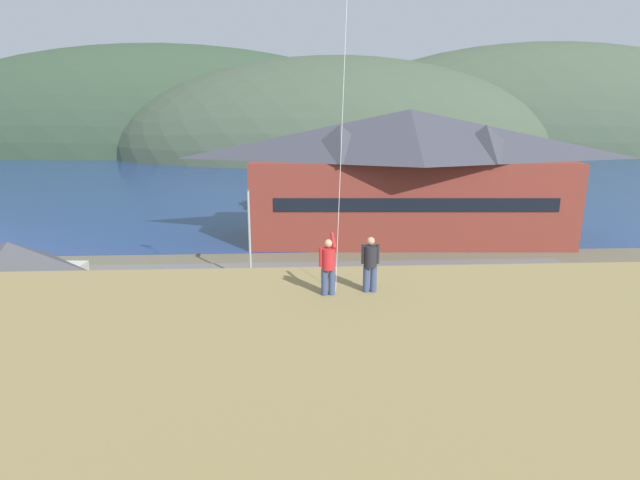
{
  "coord_description": "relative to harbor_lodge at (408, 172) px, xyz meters",
  "views": [
    {
      "loc": [
        -0.66,
        -23.1,
        11.67
      ],
      "look_at": [
        0.99,
        9.0,
        3.39
      ],
      "focal_mm": 28.83,
      "sensor_mm": 36.0,
      "label": 1
    }
  ],
  "objects": [
    {
      "name": "storage_shed_waterside",
      "position": [
        -9.74,
        0.09,
        -3.93
      ],
      "size": [
        6.91,
        4.85,
        4.25
      ],
      "color": "#756B5B",
      "rests_on": "ground"
    },
    {
      "name": "person_companion",
      "position": [
        -7.89,
        -30.39,
        0.96
      ],
      "size": [
        0.55,
        0.4,
        1.74
      ],
      "color": "#384770",
      "rests_on": "grassy_hill_foreground"
    },
    {
      "name": "parked_car_back_row_right",
      "position": [
        -19.74,
        -21.02,
        -5.07
      ],
      "size": [
        4.21,
        2.07,
        1.82
      ],
      "color": "black",
      "rests_on": "parking_lot_pad"
    },
    {
      "name": "moored_boat_wharfside",
      "position": [
        -14.83,
        16.79,
        -5.41
      ],
      "size": [
        2.58,
        6.12,
        2.16
      ],
      "color": "#23564C",
      "rests_on": "ground"
    },
    {
      "name": "parking_lot_pad",
      "position": [
        -9.53,
        -17.17,
        -6.08
      ],
      "size": [
        40.0,
        20.0,
        0.1
      ],
      "primitive_type": "cube",
      "color": "slate",
      "rests_on": "ground"
    },
    {
      "name": "far_hill_west_ridge",
      "position": [
        -45.73,
        98.34,
        -6.13
      ],
      "size": [
        149.43,
        46.48,
        55.95
      ],
      "primitive_type": "ellipsoid",
      "color": "#334733",
      "rests_on": "ground"
    },
    {
      "name": "parked_car_mid_row_near",
      "position": [
        -13.39,
        -16.7,
        -5.07
      ],
      "size": [
        4.34,
        2.33,
        1.82
      ],
      "color": "#236633",
      "rests_on": "parking_lot_pad"
    },
    {
      "name": "storage_shed_near_lot",
      "position": [
        -24.95,
        -18.97,
        -3.54
      ],
      "size": [
        6.55,
        5.81,
        4.99
      ],
      "color": "beige",
      "rests_on": "ground"
    },
    {
      "name": "parked_car_front_row_red",
      "position": [
        -19.93,
        -15.09,
        -5.07
      ],
      "size": [
        4.22,
        2.09,
        1.82
      ],
      "color": "#236633",
      "rests_on": "parking_lot_pad"
    },
    {
      "name": "far_hill_center_saddle",
      "position": [
        60.55,
        97.11,
        -6.13
      ],
      "size": [
        140.66,
        50.85,
        57.74
      ],
      "primitive_type": "ellipsoid",
      "color": "#42513D",
      "rests_on": "ground"
    },
    {
      "name": "parked_car_mid_row_far",
      "position": [
        -15.01,
        -21.81,
        -5.07
      ],
      "size": [
        4.3,
        2.24,
        1.82
      ],
      "color": "#236633",
      "rests_on": "parking_lot_pad"
    },
    {
      "name": "parked_car_back_row_left",
      "position": [
        -6.71,
        -22.76,
        -5.07
      ],
      "size": [
        4.32,
        2.29,
        1.82
      ],
      "color": "red",
      "rests_on": "parking_lot_pad"
    },
    {
      "name": "harbor_lodge",
      "position": [
        0.0,
        0.0,
        0.0
      ],
      "size": [
        29.53,
        11.85,
        11.58
      ],
      "color": "brown",
      "rests_on": "ground"
    },
    {
      "name": "parking_light_pole",
      "position": [
        -13.21,
        -11.61,
        -2.36
      ],
      "size": [
        0.24,
        0.78,
        6.29
      ],
      "color": "#ADADB2",
      "rests_on": "parking_lot_pad"
    },
    {
      "name": "far_hill_east_peak",
      "position": [
        0.84,
        85.98,
        -6.13
      ],
      "size": [
        110.27,
        61.12,
        48.06
      ],
      "primitive_type": "ellipsoid",
      "color": "#42513D",
      "rests_on": "ground"
    },
    {
      "name": "ground_plane",
      "position": [
        -9.53,
        -22.17,
        -6.13
      ],
      "size": [
        600.0,
        600.0,
        0.0
      ],
      "primitive_type": "plane",
      "color": "#66604C"
    },
    {
      "name": "parked_car_mid_row_center",
      "position": [
        -3.02,
        -16.68,
        -5.07
      ],
      "size": [
        4.23,
        2.12,
        1.82
      ],
      "color": "#9EA3A8",
      "rests_on": "parking_lot_pad"
    },
    {
      "name": "wharf_dock",
      "position": [
        -11.57,
        12.73,
        -5.78
      ],
      "size": [
        3.2,
        13.88,
        0.7
      ],
      "color": "#70604C",
      "rests_on": "ground"
    },
    {
      "name": "bay_water",
      "position": [
        -9.53,
        37.83,
        -6.12
      ],
      "size": [
        360.0,
        84.0,
        0.03
      ],
      "primitive_type": "cube",
      "color": "navy",
      "rests_on": "ground"
    },
    {
      "name": "parked_car_corner_spot",
      "position": [
        -0.09,
        -21.25,
        -5.07
      ],
      "size": [
        4.27,
        2.2,
        1.82
      ],
      "color": "#236633",
      "rests_on": "parking_lot_pad"
    },
    {
      "name": "person_kite_flyer",
      "position": [
        -9.19,
        -30.59,
        0.98
      ],
      "size": [
        0.52,
        0.68,
        1.86
      ],
      "color": "#384770",
      "rests_on": "grassy_hill_foreground"
    },
    {
      "name": "parked_car_front_row_end",
      "position": [
        4.91,
        -15.85,
        -5.07
      ],
      "size": [
        4.21,
        2.07,
        1.82
      ],
      "color": "silver",
      "rests_on": "parking_lot_pad"
    }
  ]
}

